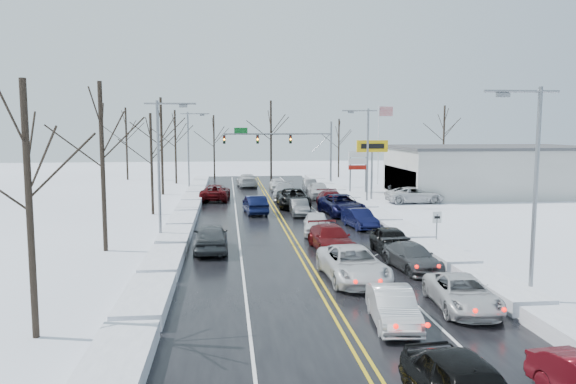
{
  "coord_description": "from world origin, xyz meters",
  "views": [
    {
      "loc": [
        -4.25,
        -39.87,
        7.38
      ],
      "look_at": [
        0.3,
        1.64,
        2.5
      ],
      "focal_mm": 35.0,
      "sensor_mm": 36.0,
      "label": 1
    }
  ],
  "objects": [
    {
      "name": "oncoming_car_1",
      "position": [
        -5.41,
        16.59,
        0.0
      ],
      "size": [
        3.14,
        6.03,
        1.62
      ],
      "primitive_type": "imported",
      "rotation": [
        0.0,
        0.0,
        3.06
      ],
      "color": "#4E0A0D",
      "rests_on": "ground"
    },
    {
      "name": "streetlight_ne",
      "position": [
        8.3,
        10.0,
        5.31
      ],
      "size": [
        3.2,
        0.25,
        9.0
      ],
      "color": "slate",
      "rests_on": "ground"
    },
    {
      "name": "oncoming_car_0",
      "position": [
        -1.88,
        7.4,
        0.0
      ],
      "size": [
        2.1,
        4.88,
        1.56
      ],
      "primitive_type": "imported",
      "rotation": [
        0.0,
        0.0,
        3.24
      ],
      "color": "black",
      "rests_on": "ground"
    },
    {
      "name": "queued_car_11",
      "position": [
        5.23,
        -12.33,
        0.0
      ],
      "size": [
        2.43,
        4.79,
        1.33
      ],
      "primitive_type": "imported",
      "rotation": [
        0.0,
        0.0,
        0.13
      ],
      "color": "#3E4043",
      "rests_on": "ground"
    },
    {
      "name": "snow_bank_right",
      "position": [
        7.6,
        2.0,
        0.0
      ],
      "size": [
        1.9,
        72.0,
        0.65
      ],
      "primitive_type": "cube",
      "color": "white",
      "rests_on": "ground"
    },
    {
      "name": "tree_far_e",
      "position": [
        28.0,
        41.0,
        7.33
      ],
      "size": [
        4.2,
        4.2,
        10.5
      ],
      "color": "#2D231C",
      "rests_on": "ground"
    },
    {
      "name": "road_surface",
      "position": [
        0.0,
        2.0,
        0.01
      ],
      "size": [
        14.0,
        84.0,
        0.01
      ],
      "primitive_type": "cube",
      "color": "black",
      "rests_on": "ground"
    },
    {
      "name": "traffic_signal_mast",
      "position": [
        3.45,
        27.99,
        5.48
      ],
      "size": [
        13.28,
        0.39,
        8.0
      ],
      "color": "slate",
      "rests_on": "ground"
    },
    {
      "name": "flagpole",
      "position": [
        15.17,
        30.0,
        5.93
      ],
      "size": [
        1.87,
        1.2,
        10.0
      ],
      "color": "silver",
      "rests_on": "ground"
    },
    {
      "name": "ground",
      "position": [
        0.0,
        0.0,
        0.0
      ],
      "size": [
        160.0,
        160.0,
        0.0
      ],
      "primitive_type": "plane",
      "color": "white",
      "rests_on": "ground"
    },
    {
      "name": "queued_car_6",
      "position": [
        1.81,
        10.84,
        0.0
      ],
      "size": [
        3.02,
        6.24,
        1.71
      ],
      "primitive_type": "imported",
      "rotation": [
        0.0,
        0.0,
        -0.03
      ],
      "color": "black",
      "rests_on": "ground"
    },
    {
      "name": "tree_left_a",
      "position": [
        -11.0,
        -20.0,
        6.29
      ],
      "size": [
        3.6,
        3.6,
        9.0
      ],
      "color": "#2D231C",
      "rests_on": "ground"
    },
    {
      "name": "streetlight_sw",
      "position": [
        -8.3,
        -4.0,
        5.31
      ],
      "size": [
        3.2,
        0.25,
        9.0
      ],
      "color": "slate",
      "rests_on": "ground"
    },
    {
      "name": "queued_car_12",
      "position": [
        5.19,
        -8.89,
        0.0
      ],
      "size": [
        1.96,
        4.67,
        1.58
      ],
      "primitive_type": "imported",
      "rotation": [
        0.0,
        0.0,
        -0.02
      ],
      "color": "black",
      "rests_on": "ground"
    },
    {
      "name": "oncoming_car_3",
      "position": [
        -5.24,
        -6.85,
        0.0
      ],
      "size": [
        2.12,
        5.05,
        1.71
      ],
      "primitive_type": "imported",
      "rotation": [
        0.0,
        0.0,
        3.16
      ],
      "color": "#44474A",
      "rests_on": "ground"
    },
    {
      "name": "oncoming_car_2",
      "position": [
        -1.79,
        28.81,
        0.0
      ],
      "size": [
        2.63,
        5.73,
        1.62
      ],
      "primitive_type": "imported",
      "rotation": [
        0.0,
        0.0,
        3.21
      ],
      "color": "silver",
      "rests_on": "ground"
    },
    {
      "name": "tree_left_e",
      "position": [
        -10.8,
        34.0,
        6.64
      ],
      "size": [
        3.8,
        3.8,
        9.5
      ],
      "color": "#2D231C",
      "rests_on": "ground"
    },
    {
      "name": "tree_far_b",
      "position": [
        -6.0,
        41.0,
        6.29
      ],
      "size": [
        3.6,
        3.6,
        9.0
      ],
      "color": "#2D231C",
      "rests_on": "ground"
    },
    {
      "name": "queued_car_15",
      "position": [
        5.13,
        9.72,
        0.0
      ],
      "size": [
        2.25,
        5.42,
        1.57
      ],
      "primitive_type": "imported",
      "rotation": [
        0.0,
        0.0,
        -0.01
      ],
      "color": "#44090D",
      "rests_on": "ground"
    },
    {
      "name": "queued_car_7",
      "position": [
        1.6,
        16.73,
        0.0
      ],
      "size": [
        2.85,
        5.87,
        1.65
      ],
      "primitive_type": "imported",
      "rotation": [
        0.0,
        0.0,
        -0.1
      ],
      "color": "#9FA2A7",
      "rests_on": "ground"
    },
    {
      "name": "queued_car_1",
      "position": [
        1.85,
        -20.15,
        0.0
      ],
      "size": [
        1.88,
        4.33,
        1.39
      ],
      "primitive_type": "imported",
      "rotation": [
        0.0,
        0.0,
        -0.1
      ],
      "color": "silver",
      "rests_on": "ground"
    },
    {
      "name": "tree_far_c",
      "position": [
        2.0,
        39.0,
        7.68
      ],
      "size": [
        4.4,
        4.4,
        11.0
      ],
      "color": "#2D231C",
      "rests_on": "ground"
    },
    {
      "name": "parked_car_2",
      "position": [
        14.92,
        22.63,
        0.0
      ],
      "size": [
        2.28,
        4.5,
        1.47
      ],
      "primitive_type": "imported",
      "rotation": [
        0.0,
        0.0,
        3.01
      ],
      "color": "black",
      "rests_on": "ground"
    },
    {
      "name": "queued_car_8",
      "position": [
        1.57,
        24.7,
        0.0
      ],
      "size": [
        1.8,
        4.3,
        1.45
      ],
      "primitive_type": "imported",
      "rotation": [
        0.0,
        0.0,
        -0.02
      ],
      "color": "silver",
      "rests_on": "ground"
    },
    {
      "name": "dealership_building",
      "position": [
        23.98,
        18.0,
        2.66
      ],
      "size": [
        20.4,
        12.4,
        5.3
      ],
      "color": "beige",
      "rests_on": "ground"
    },
    {
      "name": "queued_car_16",
      "position": [
        5.14,
        16.81,
        0.0
      ],
      "size": [
        2.26,
        5.09,
        1.7
      ],
      "primitive_type": "imported",
      "rotation": [
        0.0,
        0.0,
        -0.05
      ],
      "color": "silver",
      "rests_on": "ground"
    },
    {
      "name": "parked_car_0",
      "position": [
        13.87,
        12.41,
        0.0
      ],
      "size": [
        5.66,
        2.65,
        1.57
      ],
      "primitive_type": "imported",
      "rotation": [
        0.0,
        0.0,
        1.58
      ],
      "color": "silver",
      "rests_on": "ground"
    },
    {
      "name": "speed_limit_sign",
      "position": [
        8.2,
        -8.0,
        1.63
      ],
      "size": [
        0.55,
        0.09,
        2.35
      ],
      "color": "slate",
      "rests_on": "ground"
    },
    {
      "name": "queued_car_5",
      "position": [
        1.74,
        6.01,
        0.0
      ],
      "size": [
        1.53,
        4.1,
        1.34
      ],
      "primitive_type": "imported",
      "rotation": [
        0.0,
        0.0,
        -0.03
      ],
      "color": "#424548",
      "rests_on": "ground"
    },
    {
      "name": "tree_left_c",
      "position": [
        -10.5,
        8.0,
        5.94
      ],
      "size": [
        3.4,
        3.4,
        8.5
      ],
      "color": "#2D231C",
      "rests_on": "ground"
    },
    {
      "name": "queued_car_17",
      "position": [
        5.21,
        23.41,
        0.0
      ],
      "size": [
        1.52,
        4.14,
        1.35
      ],
      "primitive_type": "imported",
      "rotation": [
        0.0,
        0.0,
        -0.02
      ],
      "color": "#444649",
      "rests_on": "ground"
    },
    {
      "name": "streetlight_nw",
      "position": [
        -8.3,
        24.0,
        5.31
      ],
      "size": [
        3.2,
        0.25,
        9.0
      ],
      "color": "slate",
      "rests_on": "ground"
    },
    {
      "name": "tree_left_b",
      "position": [
        -11.5,
        -6.0,
        6.99
      ],
      "size": [
        4.0,
        4.0,
        10.0
      ],
      "color": "#2D231C",
      "rests_on": "ground"
    },
    {
      "name": "queued_car_13",
      "position": [
        5.38,
        -0.26,
        0.0
      ],
      "size": [
        2.03,
        4.39,
        1.39
      ],
      "primitive_type": "imported",
      "rotation": [
        0.0,
        0.0,
        0.14
      ],
      "color": "black",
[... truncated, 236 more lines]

